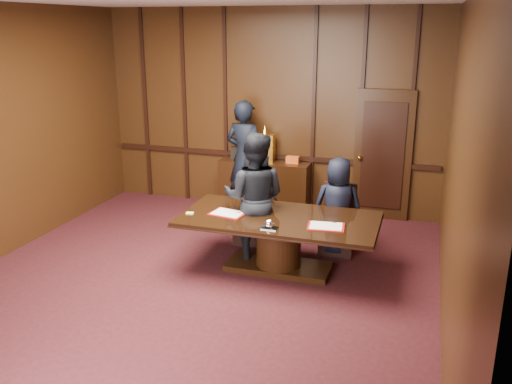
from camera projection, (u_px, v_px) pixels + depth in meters
room at (194, 155)px, 6.39m from camera, size 7.00×7.04×3.50m
sideboard at (265, 184)px, 9.62m from camera, size 1.60×0.45×1.54m
conference_table at (279, 234)px, 7.24m from camera, size 2.62×1.32×0.76m
folder_left at (228, 213)px, 7.28m from camera, size 0.51×0.40×0.02m
folder_right at (326, 226)px, 6.81m from camera, size 0.49×0.38×0.02m
inkstand at (270, 224)px, 6.74m from camera, size 0.20×0.14×0.12m
notepad at (190, 213)px, 7.29m from camera, size 0.11×0.08×0.01m
chair_left at (253, 223)px, 8.29m from camera, size 0.50×0.50×0.99m
chair_right at (337, 232)px, 7.91m from camera, size 0.50×0.50×0.99m
signatory_left at (251, 200)px, 8.10m from camera, size 0.82×0.37×1.37m
signatory_right at (338, 206)px, 7.72m from camera, size 0.76×0.56×1.43m
witness_left at (245, 157)px, 9.42m from camera, size 0.81×0.63×1.98m
witness_right at (254, 198)px, 7.44m from camera, size 0.95×0.77×1.83m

